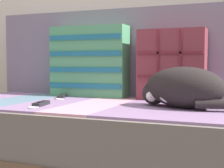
{
  "coord_description": "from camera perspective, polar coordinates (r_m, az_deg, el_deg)",
  "views": [
    {
      "loc": [
        0.71,
        -1.5,
        0.59
      ],
      "look_at": [
        0.08,
        0.01,
        0.49
      ],
      "focal_mm": 55.0,
      "sensor_mm": 36.0,
      "label": 1
    }
  ],
  "objects": [
    {
      "name": "throw_pillow_quilted",
      "position": [
        1.88,
        9.89,
        3.18
      ],
      "size": [
        0.36,
        0.14,
        0.38
      ],
      "color": "brown",
      "rests_on": "couch"
    },
    {
      "name": "sofa_backrest",
      "position": [
        2.11,
        2.79,
        5.19
      ],
      "size": [
        1.74,
        0.14,
        0.52
      ],
      "color": "slate",
      "rests_on": "couch"
    },
    {
      "name": "couch",
      "position": [
        1.79,
        -1.51,
        -9.28
      ],
      "size": [
        1.78,
        0.92,
        0.39
      ],
      "color": "brown",
      "rests_on": "ground_plane"
    },
    {
      "name": "throw_pillow_striped",
      "position": [
        2.05,
        -3.81,
        3.74
      ],
      "size": [
        0.47,
        0.14,
        0.42
      ],
      "color": "#4C9366",
      "rests_on": "couch"
    },
    {
      "name": "sleeping_cat",
      "position": [
        1.57,
        11.41,
        -0.72
      ],
      "size": [
        0.44,
        0.29,
        0.18
      ],
      "color": "black",
      "rests_on": "couch"
    },
    {
      "name": "game_remote_far",
      "position": [
        1.99,
        -8.37,
        -2.06
      ],
      "size": [
        0.11,
        0.19,
        0.02
      ],
      "color": "black",
      "rests_on": "couch"
    },
    {
      "name": "game_remote_near",
      "position": [
        1.65,
        -11.79,
        -3.26
      ],
      "size": [
        0.08,
        0.19,
        0.02
      ],
      "color": "black",
      "rests_on": "couch"
    }
  ]
}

